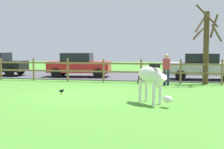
# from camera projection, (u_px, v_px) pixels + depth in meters

# --- Properties ---
(ground_plane) EXTENTS (60.00, 60.00, 0.00)m
(ground_plane) POSITION_uv_depth(u_px,v_px,m) (83.00, 95.00, 13.29)
(ground_plane) COLOR #47842D
(parking_asphalt) EXTENTS (28.00, 7.40, 0.05)m
(parking_asphalt) POSITION_uv_depth(u_px,v_px,m) (122.00, 75.00, 22.36)
(parking_asphalt) COLOR #47474C
(parking_asphalt) RESTS_ON ground_plane
(paddock_fence) EXTENTS (21.50, 0.11, 1.33)m
(paddock_fence) POSITION_uv_depth(u_px,v_px,m) (104.00, 69.00, 18.16)
(paddock_fence) COLOR olive
(paddock_fence) RESTS_ON ground_plane
(bare_tree) EXTENTS (1.56, 1.54, 4.20)m
(bare_tree) POSITION_uv_depth(u_px,v_px,m) (206.00, 44.00, 17.00)
(bare_tree) COLOR #513A23
(bare_tree) RESTS_ON ground_plane
(zebra) EXTENTS (1.45, 1.55, 1.41)m
(zebra) POSITION_uv_depth(u_px,v_px,m) (152.00, 77.00, 11.17)
(zebra) COLOR white
(zebra) RESTS_ON ground_plane
(crow_on_grass) EXTENTS (0.22, 0.10, 0.20)m
(crow_on_grass) POSITION_uv_depth(u_px,v_px,m) (62.00, 91.00, 13.60)
(crow_on_grass) COLOR black
(crow_on_grass) RESTS_ON ground_plane
(parked_car_silver) EXTENTS (4.00, 1.89, 1.56)m
(parked_car_silver) POSITION_uv_depth(u_px,v_px,m) (203.00, 66.00, 19.05)
(parked_car_silver) COLOR #B7BABF
(parked_car_silver) RESTS_ON parking_asphalt
(parked_car_red) EXTENTS (4.14, 2.17, 1.56)m
(parked_car_red) POSITION_uv_depth(u_px,v_px,m) (79.00, 65.00, 20.95)
(parked_car_red) COLOR red
(parked_car_red) RESTS_ON parking_asphalt
(visitor_near_fence) EXTENTS (0.38, 0.25, 1.64)m
(visitor_near_fence) POSITION_uv_depth(u_px,v_px,m) (166.00, 68.00, 16.58)
(visitor_near_fence) COLOR #232847
(visitor_near_fence) RESTS_ON ground_plane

